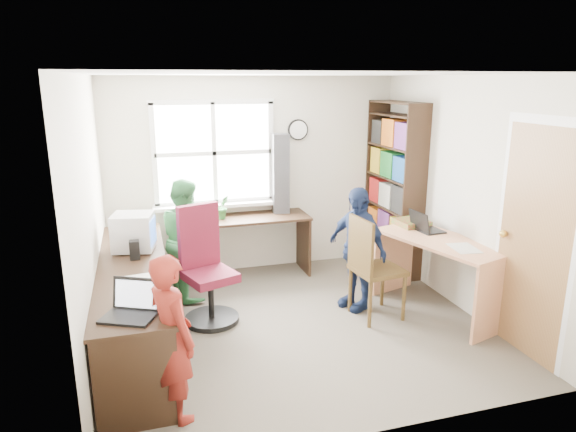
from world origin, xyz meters
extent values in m
cube|color=#4B453B|center=(0.00, 0.00, -0.01)|extent=(3.60, 3.40, 0.02)
cube|color=white|center=(0.00, 0.00, 2.41)|extent=(3.60, 3.40, 0.02)
cube|color=beige|center=(0.00, 1.71, 1.20)|extent=(3.60, 0.02, 2.40)
cube|color=beige|center=(0.00, -1.71, 1.20)|extent=(3.60, 0.02, 2.40)
cube|color=beige|center=(-1.81, 0.00, 1.20)|extent=(0.02, 3.40, 2.40)
cube|color=beige|center=(1.81, 0.00, 1.20)|extent=(0.02, 3.40, 2.40)
cube|color=white|center=(-0.50, 1.69, 1.50)|extent=(1.40, 0.01, 1.20)
cube|color=white|center=(-0.50, 1.68, 1.50)|extent=(1.48, 0.04, 1.28)
cube|color=olive|center=(1.79, -1.05, 1.00)|extent=(0.02, 0.82, 2.00)
sphere|color=gold|center=(1.75, -0.72, 1.00)|extent=(0.07, 0.07, 0.07)
cylinder|color=black|center=(0.55, 1.68, 1.75)|extent=(0.26, 0.03, 0.26)
cylinder|color=white|center=(0.55, 1.66, 1.75)|extent=(0.22, 0.01, 0.22)
cube|color=black|center=(-1.50, 0.10, 0.73)|extent=(0.60, 2.70, 0.03)
cube|color=black|center=(-0.25, 1.42, 0.73)|extent=(1.65, 0.56, 0.03)
cube|color=black|center=(-1.50, 0.10, 0.36)|extent=(0.56, 0.03, 0.72)
cube|color=black|center=(-1.50, -1.22, 0.36)|extent=(0.56, 0.03, 0.72)
cube|color=black|center=(-1.50, 1.42, 0.36)|extent=(0.56, 0.03, 0.72)
cube|color=black|center=(0.55, 1.42, 0.36)|extent=(0.03, 0.52, 0.72)
cube|color=black|center=(-1.50, -0.85, 0.36)|extent=(0.54, 0.45, 0.72)
cube|color=#E8A174|center=(1.51, -0.13, 0.77)|extent=(1.00, 1.49, 0.03)
cube|color=#E8A174|center=(1.70, -0.76, 0.38)|extent=(0.57, 0.20, 0.76)
cube|color=#E8A174|center=(1.32, 0.50, 0.38)|extent=(0.57, 0.20, 0.76)
cube|color=black|center=(1.65, 0.68, 1.05)|extent=(0.30, 0.02, 2.10)
cube|color=black|center=(1.65, 1.68, 1.05)|extent=(0.30, 0.02, 2.10)
cube|color=black|center=(1.65, 1.18, 2.09)|extent=(0.30, 1.00, 0.02)
cube|color=black|center=(1.65, 1.18, 0.06)|extent=(0.30, 1.00, 0.02)
cube|color=black|center=(1.65, 1.18, 0.42)|extent=(0.30, 1.00, 0.02)
cube|color=black|center=(1.65, 1.18, 0.80)|extent=(0.30, 1.00, 0.02)
cube|color=black|center=(1.65, 1.18, 1.18)|extent=(0.30, 1.00, 0.02)
cube|color=black|center=(1.65, 1.18, 1.56)|extent=(0.30, 1.00, 0.02)
cube|color=black|center=(1.65, 1.18, 1.94)|extent=(0.30, 1.00, 0.02)
cube|color=#A91818|center=(1.65, 0.88, 0.21)|extent=(0.25, 0.28, 0.27)
cube|color=#184C91|center=(1.65, 1.20, 0.21)|extent=(0.25, 0.30, 0.29)
cube|color=#1D782D|center=(1.65, 1.50, 0.22)|extent=(0.25, 0.26, 0.30)
cube|color=gold|center=(1.65, 0.88, 0.58)|extent=(0.25, 0.28, 0.30)
cube|color=#6A3078|center=(1.65, 1.20, 0.59)|extent=(0.25, 0.30, 0.32)
cube|color=orange|center=(1.65, 1.50, 0.57)|extent=(0.25, 0.26, 0.29)
cube|color=#242424|center=(1.65, 0.88, 0.97)|extent=(0.25, 0.28, 0.32)
cube|color=beige|center=(1.65, 1.20, 0.95)|extent=(0.25, 0.30, 0.29)
cube|color=#A91818|center=(1.65, 1.50, 0.96)|extent=(0.25, 0.26, 0.30)
cube|color=#184C91|center=(1.65, 0.88, 1.33)|extent=(0.25, 0.28, 0.29)
cube|color=#1D782D|center=(1.65, 1.20, 1.34)|extent=(0.25, 0.30, 0.30)
cube|color=gold|center=(1.65, 1.50, 1.35)|extent=(0.25, 0.26, 0.32)
cube|color=#6A3078|center=(1.65, 0.88, 1.72)|extent=(0.25, 0.28, 0.30)
cube|color=orange|center=(1.65, 1.20, 1.73)|extent=(0.25, 0.30, 0.32)
cube|color=#242424|center=(1.65, 1.50, 1.71)|extent=(0.25, 0.26, 0.29)
cylinder|color=black|center=(-0.78, 0.29, 0.03)|extent=(0.70, 0.70, 0.05)
cylinder|color=black|center=(-0.78, 0.29, 0.25)|extent=(0.07, 0.07, 0.41)
cube|color=maroon|center=(-0.78, 0.29, 0.48)|extent=(0.57, 0.57, 0.09)
cube|color=maroon|center=(-0.86, 0.50, 0.85)|extent=(0.43, 0.22, 0.64)
cylinder|color=#4D3719|center=(0.68, -0.26, 0.25)|extent=(0.04, 0.04, 0.49)
cylinder|color=#4D3719|center=(1.07, -0.22, 0.25)|extent=(0.04, 0.04, 0.49)
cylinder|color=#4D3719|center=(0.64, 0.13, 0.25)|extent=(0.04, 0.04, 0.49)
cylinder|color=#4D3719|center=(1.03, 0.17, 0.25)|extent=(0.04, 0.04, 0.49)
cube|color=#4D3719|center=(0.85, -0.05, 0.50)|extent=(0.50, 0.50, 0.04)
cube|color=#4D3719|center=(0.65, -0.07, 0.78)|extent=(0.08, 0.44, 0.54)
cube|color=silver|center=(-1.47, 0.50, 0.76)|extent=(0.31, 0.26, 0.02)
cube|color=silver|center=(-1.47, 0.50, 0.94)|extent=(0.43, 0.40, 0.35)
cube|color=#3F72F2|center=(-1.29, 0.47, 0.94)|extent=(0.06, 0.29, 0.25)
cube|color=black|center=(-1.52, -1.00, 0.76)|extent=(0.43, 0.39, 0.02)
cube|color=black|center=(-1.46, -0.88, 0.88)|extent=(0.34, 0.21, 0.23)
cube|color=white|center=(-1.46, -0.89, 0.88)|extent=(0.30, 0.18, 0.19)
cube|color=black|center=(1.55, 0.18, 0.80)|extent=(0.27, 0.35, 0.02)
cube|color=black|center=(1.42, 0.17, 0.91)|extent=(0.08, 0.33, 0.22)
cube|color=#3F72F2|center=(1.43, 0.18, 0.91)|extent=(0.06, 0.29, 0.17)
cube|color=black|center=(-1.47, 0.25, 0.84)|extent=(0.09, 0.09, 0.18)
cube|color=black|center=(-1.45, 0.78, 0.84)|extent=(0.09, 0.09, 0.17)
cube|color=black|center=(0.28, 1.53, 1.24)|extent=(0.21, 0.19, 0.97)
cube|color=red|center=(1.48, 0.42, 0.82)|extent=(0.35, 0.35, 0.06)
cube|color=silver|center=(-1.45, -0.32, 0.75)|extent=(0.25, 0.33, 0.00)
cube|color=silver|center=(1.56, -0.44, 0.79)|extent=(0.27, 0.35, 0.00)
imported|color=#2E7334|center=(-0.46, 1.43, 0.89)|extent=(0.19, 0.17, 0.28)
imported|color=maroon|center=(-1.24, -1.12, 0.61)|extent=(0.47, 0.53, 1.23)
imported|color=#327D42|center=(-0.94, 1.01, 0.67)|extent=(0.65, 0.75, 1.33)
imported|color=#162346|center=(0.74, 0.22, 0.65)|extent=(0.59, 0.83, 1.31)
camera|label=1|loc=(-1.38, -4.44, 2.35)|focal=32.00mm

